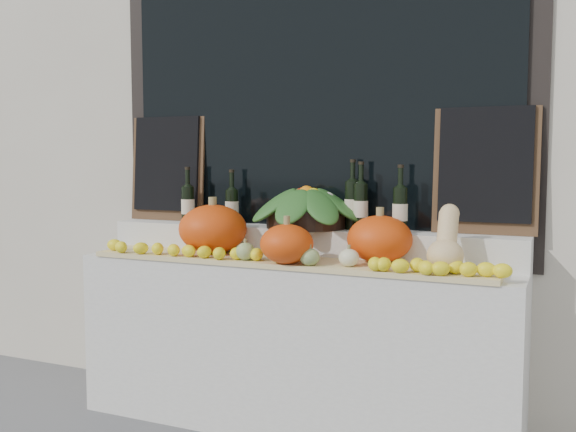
{
  "coord_description": "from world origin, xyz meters",
  "views": [
    {
      "loc": [
        1.29,
        -1.5,
        1.4
      ],
      "look_at": [
        0.0,
        1.45,
        1.12
      ],
      "focal_mm": 40.0,
      "sensor_mm": 36.0,
      "label": 1
    }
  ],
  "objects_px": {
    "butternut_squash": "(446,245)",
    "pumpkin_left": "(213,229)",
    "produce_bowl": "(307,207)",
    "pumpkin_right": "(380,239)",
    "wine_bottle_tall": "(353,205)"
  },
  "relations": [
    {
      "from": "butternut_squash",
      "to": "pumpkin_left",
      "type": "bearing_deg",
      "value": 177.17
    },
    {
      "from": "butternut_squash",
      "to": "produce_bowl",
      "type": "distance_m",
      "value": 0.84
    },
    {
      "from": "pumpkin_right",
      "to": "wine_bottle_tall",
      "type": "relative_size",
      "value": 0.87
    },
    {
      "from": "pumpkin_left",
      "to": "butternut_squash",
      "type": "distance_m",
      "value": 1.24
    },
    {
      "from": "pumpkin_right",
      "to": "produce_bowl",
      "type": "bearing_deg",
      "value": 160.93
    },
    {
      "from": "butternut_squash",
      "to": "wine_bottle_tall",
      "type": "relative_size",
      "value": 0.82
    },
    {
      "from": "pumpkin_right",
      "to": "produce_bowl",
      "type": "xyz_separation_m",
      "value": [
        -0.45,
        0.15,
        0.13
      ]
    },
    {
      "from": "butternut_squash",
      "to": "wine_bottle_tall",
      "type": "xyz_separation_m",
      "value": [
        -0.54,
        0.31,
        0.15
      ]
    },
    {
      "from": "pumpkin_left",
      "to": "produce_bowl",
      "type": "distance_m",
      "value": 0.51
    },
    {
      "from": "pumpkin_right",
      "to": "wine_bottle_tall",
      "type": "height_order",
      "value": "wine_bottle_tall"
    },
    {
      "from": "pumpkin_right",
      "to": "produce_bowl",
      "type": "relative_size",
      "value": 0.49
    },
    {
      "from": "produce_bowl",
      "to": "butternut_squash",
      "type": "bearing_deg",
      "value": -19.12
    },
    {
      "from": "pumpkin_left",
      "to": "wine_bottle_tall",
      "type": "distance_m",
      "value": 0.75
    },
    {
      "from": "pumpkin_right",
      "to": "wine_bottle_tall",
      "type": "xyz_separation_m",
      "value": [
        -0.2,
        0.19,
        0.15
      ]
    },
    {
      "from": "butternut_squash",
      "to": "produce_bowl",
      "type": "bearing_deg",
      "value": 160.88
    }
  ]
}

